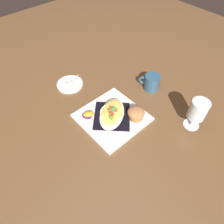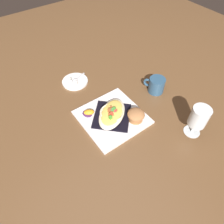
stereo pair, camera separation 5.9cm
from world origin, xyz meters
The scene contains 13 objects.
ground_plane centered at (0.00, 0.00, 0.00)m, with size 2.60×2.60×0.00m, color brown.
square_plate centered at (0.00, 0.00, 0.01)m, with size 0.27×0.27×0.01m, color white.
folded_napkin centered at (0.00, 0.00, 0.01)m, with size 0.16×0.15×0.01m, color black.
gratin_dish centered at (0.00, 0.00, 0.03)m, with size 0.21×0.19×0.04m.
muffin centered at (-0.07, 0.07, 0.04)m, with size 0.07×0.07×0.05m.
orange_garnish centered at (0.08, -0.07, 0.02)m, with size 0.06×0.06×0.02m.
coffee_mug centered at (-0.28, -0.01, 0.03)m, with size 0.08×0.10×0.08m.
stemmed_glass centered at (-0.23, 0.26, 0.09)m, with size 0.07×0.07×0.14m.
creamer_saucer centered at (0.01, -0.31, 0.01)m, with size 0.13×0.13×0.01m, color white.
spoon centered at (0.01, -0.31, 0.01)m, with size 0.09×0.04×0.01m.
creamer_cup_0 centered at (0.04, -0.32, 0.02)m, with size 0.02×0.02×0.02m, color white.
creamer_cup_1 centered at (0.04, -0.30, 0.02)m, with size 0.02×0.02×0.02m, color white.
creamer_cup_2 centered at (0.03, -0.28, 0.02)m, with size 0.02×0.02×0.02m, color white.
Camera 2 is at (0.33, 0.46, 0.70)m, focal length 32.55 mm.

